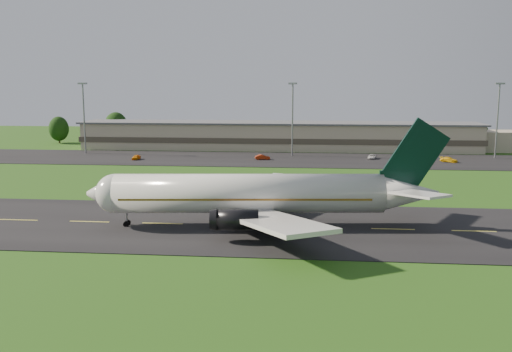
# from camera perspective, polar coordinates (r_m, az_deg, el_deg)

# --- Properties ---
(ground) EXTENTS (360.00, 360.00, 0.00)m
(ground) POSITION_cam_1_polar(r_m,az_deg,el_deg) (82.21, -1.88, -5.01)
(ground) COLOR #204511
(ground) RESTS_ON ground
(taxiway) EXTENTS (220.00, 30.00, 0.10)m
(taxiway) POSITION_cam_1_polar(r_m,az_deg,el_deg) (82.20, -1.88, -4.98)
(taxiway) COLOR black
(taxiway) RESTS_ON ground
(apron) EXTENTS (260.00, 30.00, 0.10)m
(apron) POSITION_cam_1_polar(r_m,az_deg,el_deg) (152.68, 1.64, 1.68)
(apron) COLOR black
(apron) RESTS_ON ground
(airliner) EXTENTS (51.25, 41.97, 15.57)m
(airliner) POSITION_cam_1_polar(r_m,az_deg,el_deg) (80.98, -0.11, -1.85)
(airliner) COLOR silver
(airliner) RESTS_ON ground
(terminal) EXTENTS (145.00, 16.00, 8.40)m
(terminal) POSITION_cam_1_polar(r_m,az_deg,el_deg) (175.95, 4.29, 3.97)
(terminal) COLOR tan
(terminal) RESTS_ON ground
(light_mast_west) EXTENTS (2.40, 1.20, 20.35)m
(light_mast_west) POSITION_cam_1_polar(r_m,az_deg,el_deg) (172.09, -16.85, 6.40)
(light_mast_west) COLOR gray
(light_mast_west) RESTS_ON ground
(light_mast_centre) EXTENTS (2.40, 1.20, 20.35)m
(light_mast_centre) POSITION_cam_1_polar(r_m,az_deg,el_deg) (159.24, 3.67, 6.57)
(light_mast_centre) COLOR gray
(light_mast_centre) RESTS_ON ground
(light_mast_east) EXTENTS (2.40, 1.20, 20.35)m
(light_mast_east) POSITION_cam_1_polar(r_m,az_deg,el_deg) (166.67, 23.04, 5.97)
(light_mast_east) COLOR gray
(light_mast_east) RESTS_ON ground
(tree_line) EXTENTS (194.65, 9.12, 10.65)m
(tree_line) POSITION_cam_1_polar(r_m,az_deg,el_deg) (185.94, 9.95, 4.45)
(tree_line) COLOR black
(tree_line) RESTS_ON ground
(service_vehicle_a) EXTENTS (1.69, 3.79, 1.27)m
(service_vehicle_a) POSITION_cam_1_polar(r_m,az_deg,el_deg) (154.95, -11.89, 1.85)
(service_vehicle_a) COLOR orange
(service_vehicle_a) RESTS_ON apron
(service_vehicle_b) EXTENTS (4.17, 2.05, 1.32)m
(service_vehicle_b) POSITION_cam_1_polar(r_m,az_deg,el_deg) (151.48, 0.66, 1.90)
(service_vehicle_b) COLOR #9C260A
(service_vehicle_b) RESTS_ON apron
(service_vehicle_c) EXTENTS (2.74, 4.53, 1.17)m
(service_vehicle_c) POSITION_cam_1_polar(r_m,az_deg,el_deg) (156.43, 11.52, 1.92)
(service_vehicle_c) COLOR silver
(service_vehicle_c) RESTS_ON apron
(service_vehicle_d) EXTENTS (4.71, 4.09, 1.30)m
(service_vehicle_d) POSITION_cam_1_polar(r_m,az_deg,el_deg) (154.83, 18.74, 1.56)
(service_vehicle_d) COLOR #EAB50D
(service_vehicle_d) RESTS_ON apron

